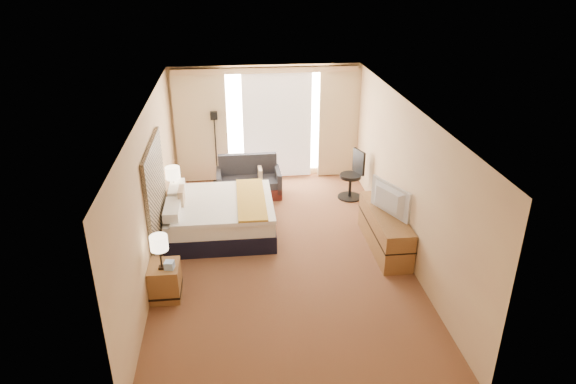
{
  "coord_description": "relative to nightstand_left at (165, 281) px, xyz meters",
  "views": [
    {
      "loc": [
        -0.74,
        -7.68,
        4.73
      ],
      "look_at": [
        0.16,
        0.4,
        0.99
      ],
      "focal_mm": 32.0,
      "sensor_mm": 36.0,
      "label": 1
    }
  ],
  "objects": [
    {
      "name": "wall_left",
      "position": [
        -0.23,
        1.05,
        1.02
      ],
      "size": [
        0.02,
        7.0,
        2.6
      ],
      "primitive_type": "cube",
      "color": "#DABD84",
      "rests_on": "ground"
    },
    {
      "name": "telephone",
      "position": [
        0.12,
        2.63,
        0.31
      ],
      "size": [
        0.18,
        0.15,
        0.06
      ],
      "primitive_type": "cube",
      "rotation": [
        0.0,
        0.0,
        -0.17
      ],
      "color": "black",
      "rests_on": "nightstand_right"
    },
    {
      "name": "headboard",
      "position": [
        -0.19,
        1.25,
        1.01
      ],
      "size": [
        0.06,
        1.85,
        1.5
      ],
      "primitive_type": "cube",
      "color": "black",
      "rests_on": "wall_left"
    },
    {
      "name": "nightstand_left",
      "position": [
        0.0,
        0.0,
        0.0
      ],
      "size": [
        0.45,
        0.52,
        0.55
      ],
      "primitive_type": "cube",
      "color": "olive",
      "rests_on": "floor"
    },
    {
      "name": "television",
      "position": [
        3.65,
        0.97,
        0.7
      ],
      "size": [
        0.5,
        0.92,
        0.55
      ],
      "primitive_type": "imported",
      "rotation": [
        0.0,
        0.0,
        1.99
      ],
      "color": "black",
      "rests_on": "media_dresser"
    },
    {
      "name": "wall_right",
      "position": [
        3.97,
        1.05,
        1.02
      ],
      "size": [
        0.02,
        7.0,
        2.6
      ],
      "primitive_type": "cube",
      "color": "#DABD84",
      "rests_on": "ground"
    },
    {
      "name": "floor",
      "position": [
        1.87,
        1.05,
        -0.28
      ],
      "size": [
        4.2,
        7.0,
        0.02
      ],
      "primitive_type": "cube",
      "color": "#592019",
      "rests_on": "ground"
    },
    {
      "name": "desk_chair",
      "position": [
        3.6,
        3.17,
        0.19
      ],
      "size": [
        0.52,
        0.52,
        1.05
      ],
      "rotation": [
        0.0,
        0.0,
        0.32
      ],
      "color": "black",
      "rests_on": "floor"
    },
    {
      "name": "lamp_right",
      "position": [
        -0.05,
        2.5,
        0.72
      ],
      "size": [
        0.27,
        0.27,
        0.58
      ],
      "color": "black",
      "rests_on": "nightstand_right"
    },
    {
      "name": "tissue_box",
      "position": [
        0.1,
        -0.09,
        0.34
      ],
      "size": [
        0.15,
        0.15,
        0.12
      ],
      "primitive_type": "cube",
      "rotation": [
        0.0,
        0.0,
        -0.17
      ],
      "color": "#92B4E1",
      "rests_on": "nightstand_left"
    },
    {
      "name": "loveseat",
      "position": [
        1.41,
        3.54,
        0.01
      ],
      "size": [
        1.38,
        0.75,
        0.85
      ],
      "rotation": [
        0.0,
        0.0,
        0.02
      ],
      "color": "#501C17",
      "rests_on": "floor"
    },
    {
      "name": "wall_back",
      "position": [
        1.87,
        4.55,
        1.02
      ],
      "size": [
        4.2,
        0.02,
        2.6
      ],
      "primitive_type": "cube",
      "color": "#DABD84",
      "rests_on": "ground"
    },
    {
      "name": "lamp_left",
      "position": [
        -0.01,
        -0.08,
        0.7
      ],
      "size": [
        0.26,
        0.26,
        0.55
      ],
      "color": "black",
      "rests_on": "nightstand_left"
    },
    {
      "name": "media_dresser",
      "position": [
        3.7,
        1.05,
        0.07
      ],
      "size": [
        0.5,
        1.8,
        0.7
      ],
      "primitive_type": "cube",
      "color": "olive",
      "rests_on": "floor"
    },
    {
      "name": "bed",
      "position": [
        0.81,
        1.9,
        0.07
      ],
      "size": [
        1.95,
        1.78,
        0.94
      ],
      "color": "black",
      "rests_on": "floor"
    },
    {
      "name": "ceiling",
      "position": [
        1.87,
        1.05,
        2.33
      ],
      "size": [
        4.2,
        7.0,
        0.02
      ],
      "primitive_type": "cube",
      "color": "beige",
      "rests_on": "wall_back"
    },
    {
      "name": "nightstand_right",
      "position": [
        0.0,
        2.5,
        0.0
      ],
      "size": [
        0.45,
        0.52,
        0.55
      ],
      "primitive_type": "cube",
      "color": "olive",
      "rests_on": "floor"
    },
    {
      "name": "window",
      "position": [
        2.12,
        4.52,
        1.04
      ],
      "size": [
        2.3,
        0.02,
        2.3
      ],
      "primitive_type": "cube",
      "color": "white",
      "rests_on": "wall_back"
    },
    {
      "name": "wall_front",
      "position": [
        1.87,
        -2.45,
        1.02
      ],
      "size": [
        4.2,
        0.02,
        2.6
      ],
      "primitive_type": "cube",
      "color": "#DABD84",
      "rests_on": "ground"
    },
    {
      "name": "curtains",
      "position": [
        1.87,
        4.44,
        1.13
      ],
      "size": [
        4.12,
        0.19,
        2.56
      ],
      "color": "beige",
      "rests_on": "floor"
    },
    {
      "name": "floor_lamp",
      "position": [
        0.72,
        4.35,
        0.9
      ],
      "size": [
        0.21,
        0.21,
        1.66
      ],
      "color": "black",
      "rests_on": "floor"
    }
  ]
}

